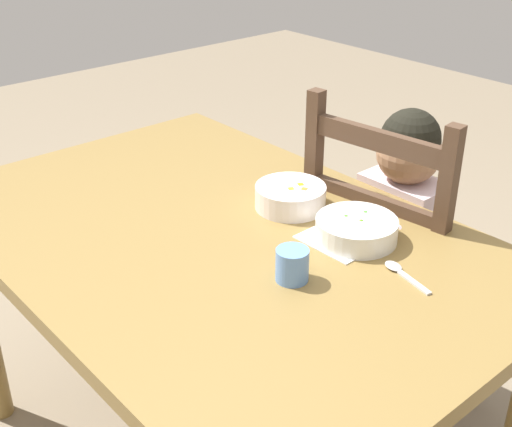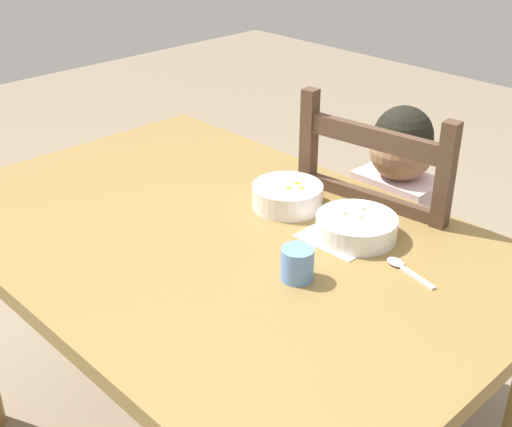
{
  "view_description": "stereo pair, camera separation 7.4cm",
  "coord_description": "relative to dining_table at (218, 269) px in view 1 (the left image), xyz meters",
  "views": [
    {
      "loc": [
        1.11,
        -0.84,
        1.54
      ],
      "look_at": [
        0.07,
        0.06,
        0.82
      ],
      "focal_mm": 47.72,
      "sensor_mm": 36.0,
      "label": 1
    },
    {
      "loc": [
        1.06,
        -0.9,
        1.54
      ],
      "look_at": [
        0.07,
        0.06,
        0.82
      ],
      "focal_mm": 47.72,
      "sensor_mm": 36.0,
      "label": 2
    }
  ],
  "objects": [
    {
      "name": "bowl_of_peas",
      "position": [
        0.24,
        0.21,
        0.13
      ],
      "size": [
        0.19,
        0.19,
        0.05
      ],
      "color": "white",
      "rests_on": "dining_table"
    },
    {
      "name": "drinking_cup",
      "position": [
        0.26,
        -0.01,
        0.14
      ],
      "size": [
        0.07,
        0.07,
        0.07
      ],
      "primitive_type": "cylinder",
      "color": "#6192DB",
      "rests_on": "dining_table"
    },
    {
      "name": "bowl_of_carrots",
      "position": [
        0.02,
        0.21,
        0.13
      ],
      "size": [
        0.18,
        0.18,
        0.06
      ],
      "color": "white",
      "rests_on": "dining_table"
    },
    {
      "name": "dining_chair",
      "position": [
        0.14,
        0.51,
        -0.18
      ],
      "size": [
        0.47,
        0.47,
        1.03
      ],
      "color": "#4B3526",
      "rests_on": "ground"
    },
    {
      "name": "spoon",
      "position": [
        0.39,
        0.18,
        0.11
      ],
      "size": [
        0.14,
        0.05,
        0.01
      ],
      "color": "silver",
      "rests_on": "dining_table"
    },
    {
      "name": "child_figure",
      "position": [
        0.13,
        0.51,
        -0.02
      ],
      "size": [
        0.32,
        0.31,
        0.98
      ],
      "color": "silver",
      "rests_on": "ground"
    },
    {
      "name": "paper_napkin",
      "position": [
        0.22,
        0.19,
        0.1
      ],
      "size": [
        0.17,
        0.15,
        0.0
      ],
      "primitive_type": "cube",
      "rotation": [
        0.0,
        0.0,
        0.02
      ],
      "color": "white",
      "rests_on": "dining_table"
    },
    {
      "name": "dining_table",
      "position": [
        0.0,
        0.0,
        0.0
      ],
      "size": [
        1.41,
        0.93,
        0.77
      ],
      "color": "olive",
      "rests_on": "ground"
    }
  ]
}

